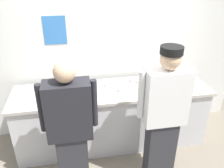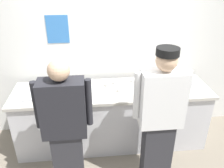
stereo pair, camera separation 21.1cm
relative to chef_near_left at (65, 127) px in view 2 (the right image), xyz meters
name	(u,v)px [view 2 (the right image)]	position (x,y,z in m)	size (l,w,h in m)	color
ground_plane	(115,158)	(0.59, 0.37, -0.88)	(9.00, 9.00, 0.00)	slate
wall_back	(109,50)	(0.59, 1.25, 0.44)	(4.30, 0.11, 2.64)	silver
prep_counter	(112,116)	(0.59, 0.76, -0.42)	(2.74, 0.73, 0.91)	silver
chef_near_left	(65,127)	(0.00, 0.00, 0.00)	(0.61, 0.24, 1.66)	#2D2D33
chef_center	(160,116)	(1.06, 0.03, 0.05)	(0.62, 0.24, 1.73)	#2D2D33
plate_stack_front	(88,90)	(0.26, 0.74, 0.05)	(0.22, 0.22, 0.05)	white
plate_stack_rear	(158,87)	(1.24, 0.72, 0.05)	(0.20, 0.20, 0.05)	white
mixing_bowl_steel	(181,82)	(1.58, 0.76, 0.09)	(0.33, 0.33, 0.13)	#B7BABF
sheet_tray	(43,93)	(-0.35, 0.73, 0.04)	(0.47, 0.35, 0.02)	#B7BABF
squeeze_bottle_primary	(144,79)	(1.06, 0.86, 0.12)	(0.06, 0.06, 0.19)	orange
ramekin_red_sauce	(116,82)	(0.67, 0.94, 0.05)	(0.09, 0.09, 0.04)	white
ramekin_orange_sauce	(134,81)	(0.94, 0.95, 0.05)	(0.10, 0.10, 0.04)	white
ramekin_green_sauce	(108,85)	(0.54, 0.87, 0.05)	(0.09, 0.09, 0.04)	white
ramekin_yellow_sauce	(121,90)	(0.70, 0.68, 0.05)	(0.08, 0.08, 0.05)	white
deli_cup	(174,91)	(1.40, 0.53, 0.08)	(0.09, 0.09, 0.11)	white
chefs_knife	(174,83)	(1.52, 0.86, 0.03)	(0.28, 0.03, 0.02)	#B7BABF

